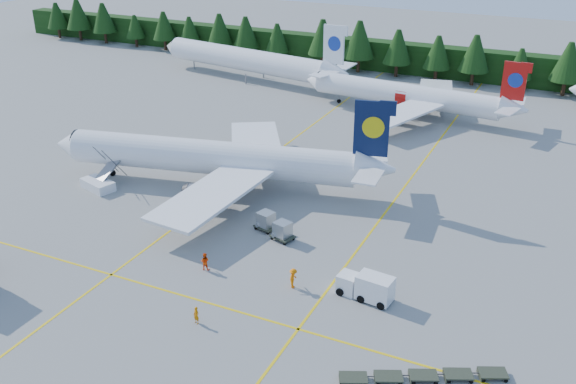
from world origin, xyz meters
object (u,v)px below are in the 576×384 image
at_px(airliner_red, 401,94).
at_px(service_truck, 365,286).
at_px(airliner_navy, 206,157).
at_px(airstairs, 100,182).

bearing_deg(airliner_red, service_truck, -71.44).
height_order(airliner_navy, airstairs, airliner_navy).
height_order(airstairs, service_truck, airstairs).
distance_m(airliner_navy, service_truck, 30.57).
relative_size(airliner_red, airstairs, 5.52).
bearing_deg(airliner_red, airliner_navy, -104.00).
relative_size(airliner_navy, service_truck, 7.92).
distance_m(airliner_red, service_truck, 55.68).
bearing_deg(service_truck, airliner_red, 109.53).
xyz_separation_m(airstairs, service_truck, (37.94, -8.57, 0.36)).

